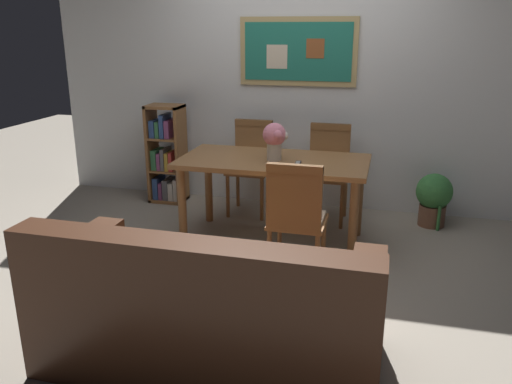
% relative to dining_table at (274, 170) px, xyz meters
% --- Properties ---
extents(ground_plane, '(12.00, 12.00, 0.00)m').
position_rel_dining_table_xyz_m(ground_plane, '(0.01, -0.48, -0.63)').
color(ground_plane, gray).
extents(wall_back_with_painting, '(5.20, 0.14, 2.60)m').
position_rel_dining_table_xyz_m(wall_back_with_painting, '(0.01, 1.10, 0.67)').
color(wall_back_with_painting, silver).
rests_on(wall_back_with_painting, ground_plane).
extents(dining_table, '(1.56, 0.80, 0.73)m').
position_rel_dining_table_xyz_m(dining_table, '(0.00, 0.00, 0.00)').
color(dining_table, brown).
rests_on(dining_table, ground_plane).
extents(dining_chair_far_left, '(0.40, 0.41, 0.91)m').
position_rel_dining_table_xyz_m(dining_chair_far_left, '(-0.39, 0.71, -0.10)').
color(dining_chair_far_left, brown).
rests_on(dining_chair_far_left, ground_plane).
extents(dining_chair_near_right, '(0.40, 0.41, 0.91)m').
position_rel_dining_table_xyz_m(dining_chair_near_right, '(0.32, -0.71, -0.10)').
color(dining_chair_near_right, brown).
rests_on(dining_chair_near_right, ground_plane).
extents(dining_chair_far_right, '(0.40, 0.41, 0.91)m').
position_rel_dining_table_xyz_m(dining_chair_far_right, '(0.37, 0.69, -0.10)').
color(dining_chair_far_right, brown).
rests_on(dining_chair_far_right, ground_plane).
extents(leather_couch, '(1.80, 0.84, 0.84)m').
position_rel_dining_table_xyz_m(leather_couch, '(0.05, -1.79, -0.32)').
color(leather_couch, '#472819').
rests_on(leather_couch, ground_plane).
extents(bookshelf, '(0.36, 0.28, 1.02)m').
position_rel_dining_table_xyz_m(bookshelf, '(-1.33, 0.79, -0.17)').
color(bookshelf, brown).
rests_on(bookshelf, ground_plane).
extents(potted_ivy, '(0.33, 0.33, 0.53)m').
position_rel_dining_table_xyz_m(potted_ivy, '(1.36, 0.74, -0.36)').
color(potted_ivy, brown).
rests_on(potted_ivy, ground_plane).
extents(flower_vase, '(0.21, 0.20, 0.31)m').
position_rel_dining_table_xyz_m(flower_vase, '(0.01, -0.03, 0.28)').
color(flower_vase, beige).
rests_on(flower_vase, dining_table).
extents(tv_remote, '(0.06, 0.16, 0.02)m').
position_rel_dining_table_xyz_m(tv_remote, '(0.23, -0.15, 0.11)').
color(tv_remote, black).
rests_on(tv_remote, dining_table).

